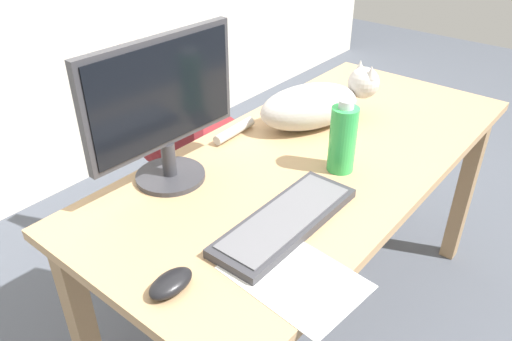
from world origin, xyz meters
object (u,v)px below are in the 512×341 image
(water_bottle, at_px, (343,138))
(cat, at_px, (315,104))
(office_chair, at_px, (186,163))
(keyboard, at_px, (286,220))
(computer_mouse, at_px, (171,283))
(monitor, at_px, (163,107))

(water_bottle, bearing_deg, cat, 48.63)
(office_chair, height_order, cat, same)
(office_chair, xyz_separation_m, keyboard, (-0.42, -0.84, 0.35))
(keyboard, relative_size, computer_mouse, 4.00)
(office_chair, bearing_deg, computer_mouse, -134.25)
(office_chair, distance_m, monitor, 0.85)
(keyboard, xyz_separation_m, cat, (0.51, 0.26, 0.07))
(office_chair, distance_m, cat, 0.72)
(computer_mouse, bearing_deg, keyboard, -9.67)
(monitor, relative_size, cat, 0.87)
(monitor, height_order, computer_mouse, monitor)
(cat, bearing_deg, monitor, 166.63)
(office_chair, distance_m, keyboard, 1.00)
(monitor, distance_m, computer_mouse, 0.49)
(office_chair, height_order, water_bottle, water_bottle)
(office_chair, relative_size, keyboard, 2.15)
(office_chair, xyz_separation_m, water_bottle, (-0.10, -0.80, 0.44))
(monitor, bearing_deg, office_chair, 44.45)
(water_bottle, bearing_deg, monitor, 135.15)
(computer_mouse, bearing_deg, cat, 13.17)
(cat, bearing_deg, water_bottle, -131.37)
(keyboard, relative_size, water_bottle, 1.97)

